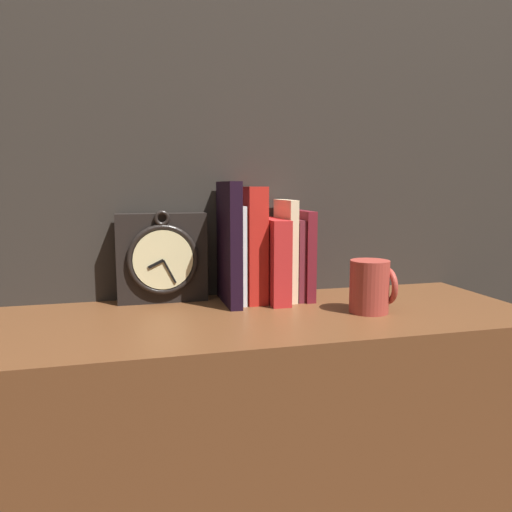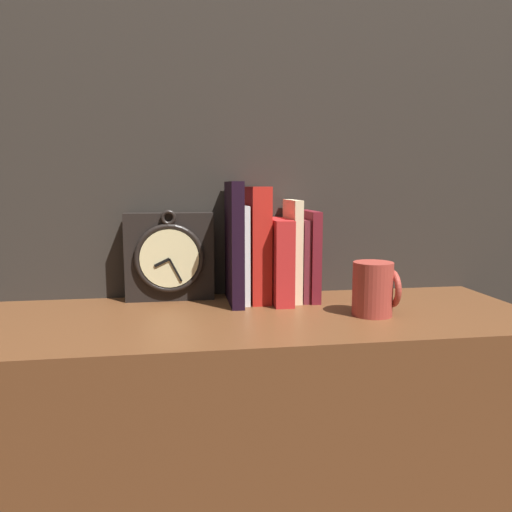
% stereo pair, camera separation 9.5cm
% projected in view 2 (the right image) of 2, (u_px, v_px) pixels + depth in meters
% --- Properties ---
extents(wall_back, '(6.00, 0.05, 2.60)m').
position_uv_depth(wall_back, '(240.00, 49.00, 1.11)').
color(wall_back, '#2D2823').
rests_on(wall_back, ground_plane).
extents(bookshelf, '(1.11, 0.40, 0.75)m').
position_uv_depth(bookshelf, '(256.00, 492.00, 1.02)').
color(bookshelf, brown).
rests_on(bookshelf, ground_plane).
extents(clock, '(0.19, 0.06, 0.20)m').
position_uv_depth(clock, '(170.00, 257.00, 1.09)').
color(clock, black).
rests_on(clock, bookshelf).
extents(book_slot0_black, '(0.03, 0.15, 0.26)m').
position_uv_depth(book_slot0_black, '(234.00, 243.00, 1.06)').
color(book_slot0_black, black).
rests_on(book_slot0_black, bookshelf).
extents(book_slot1_white, '(0.02, 0.12, 0.21)m').
position_uv_depth(book_slot1_white, '(243.00, 254.00, 1.08)').
color(book_slot1_white, white).
rests_on(book_slot1_white, bookshelf).
extents(book_slot2_red, '(0.04, 0.12, 0.25)m').
position_uv_depth(book_slot2_red, '(258.00, 244.00, 1.08)').
color(book_slot2_red, red).
rests_on(book_slot2_red, bookshelf).
extents(book_slot3_red, '(0.04, 0.15, 0.18)m').
position_uv_depth(book_slot3_red, '(278.00, 260.00, 1.08)').
color(book_slot3_red, red).
rests_on(book_slot3_red, bookshelf).
extents(book_slot4_cream, '(0.02, 0.12, 0.22)m').
position_uv_depth(book_slot4_cream, '(292.00, 250.00, 1.09)').
color(book_slot4_cream, beige).
rests_on(book_slot4_cream, bookshelf).
extents(book_slot5_maroon, '(0.01, 0.12, 0.18)m').
position_uv_depth(book_slot5_maroon, '(301.00, 259.00, 1.10)').
color(book_slot5_maroon, maroon).
rests_on(book_slot5_maroon, bookshelf).
extents(book_slot6_maroon, '(0.02, 0.13, 0.20)m').
position_uv_depth(book_slot6_maroon, '(309.00, 255.00, 1.10)').
color(book_slot6_maroon, maroon).
rests_on(book_slot6_maroon, bookshelf).
extents(mug, '(0.08, 0.08, 0.10)m').
position_uv_depth(mug, '(374.00, 289.00, 0.96)').
color(mug, '#9E382D').
rests_on(mug, bookshelf).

